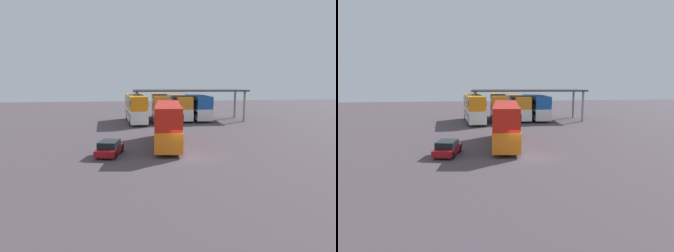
{
  "view_description": "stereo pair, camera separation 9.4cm",
  "coord_description": "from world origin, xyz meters",
  "views": [
    {
      "loc": [
        -4.7,
        -24.54,
        6.66
      ],
      "look_at": [
        -0.79,
        4.91,
        2.0
      ],
      "focal_mm": 31.23,
      "sensor_mm": 36.0,
      "label": 1
    },
    {
      "loc": [
        -4.6,
        -24.56,
        6.66
      ],
      "look_at": [
        -0.79,
        4.91,
        2.0
      ],
      "focal_mm": 31.23,
      "sensor_mm": 36.0,
      "label": 2
    }
  ],
  "objects": [
    {
      "name": "ground_plane",
      "position": [
        0.0,
        0.0,
        0.0
      ],
      "size": [
        140.0,
        140.0,
        0.0
      ],
      "primitive_type": "plane",
      "color": "#4C4248"
    },
    {
      "name": "double_decker_main",
      "position": [
        -0.78,
        4.92,
        2.35
      ],
      "size": [
        3.8,
        11.24,
        4.29
      ],
      "rotation": [
        0.0,
        0.0,
        1.45
      ],
      "color": "orange",
      "rests_on": "ground_plane"
    },
    {
      "name": "parked_hatchback",
      "position": [
        -6.52,
        1.41,
        0.67
      ],
      "size": [
        2.51,
        4.15,
        1.35
      ],
      "rotation": [
        0.0,
        0.0,
        1.35
      ],
      "color": "maroon",
      "rests_on": "ground_plane"
    },
    {
      "name": "double_decker_near_canopy",
      "position": [
        -3.72,
        22.03,
        2.37
      ],
      "size": [
        3.42,
        10.83,
        4.33
      ],
      "rotation": [
        0.0,
        0.0,
        1.65
      ],
      "color": "white",
      "rests_on": "ground_plane"
    },
    {
      "name": "double_decker_mid_row",
      "position": [
        0.39,
        24.42,
        2.36
      ],
      "size": [
        3.06,
        11.24,
        4.31
      ],
      "rotation": [
        0.0,
        0.0,
        1.52
      ],
      "color": "white",
      "rests_on": "ground_plane"
    },
    {
      "name": "double_decker_far_right",
      "position": [
        3.89,
        24.49,
        2.25
      ],
      "size": [
        2.59,
        10.07,
        4.09
      ],
      "rotation": [
        0.0,
        0.0,
        1.57
      ],
      "color": "white",
      "rests_on": "ground_plane"
    },
    {
      "name": "double_decker_end_of_row",
      "position": [
        7.03,
        24.76,
        2.26
      ],
      "size": [
        2.6,
        10.99,
        4.12
      ],
      "rotation": [
        0.0,
        0.0,
        1.57
      ],
      "color": "white",
      "rests_on": "ground_plane"
    },
    {
      "name": "depot_canopy",
      "position": [
        5.29,
        23.69,
        4.79
      ],
      "size": [
        18.88,
        7.0,
        5.12
      ],
      "rotation": [
        0.0,
        0.0,
        -0.05
      ],
      "color": "#33353A",
      "rests_on": "ground_plane"
    }
  ]
}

